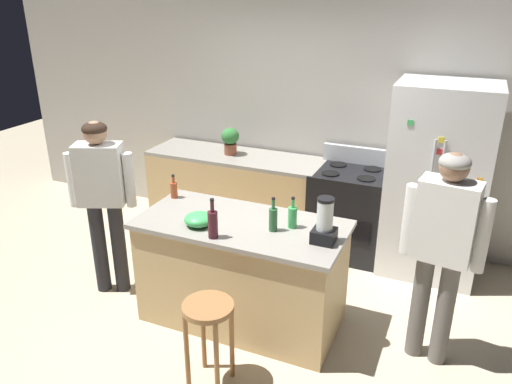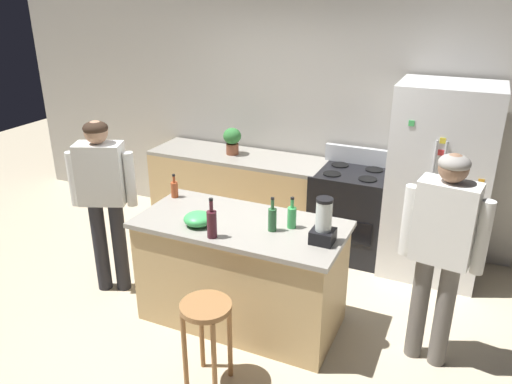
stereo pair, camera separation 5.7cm
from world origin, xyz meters
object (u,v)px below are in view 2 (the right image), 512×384
refrigerator (438,183)px  bottle_olive_oil (272,219)px  kitchen_island (241,272)px  stove_range (350,212)px  person_by_island_left (103,192)px  bar_stool (206,322)px  blender_appliance (323,224)px  person_by_sink_right (442,243)px  potted_plant (232,139)px  mixing_bowl (198,219)px  bottle_soda (292,217)px  bottle_wine (212,223)px  bottle_cooking_sauce (174,189)px

refrigerator → bottle_olive_oil: refrigerator is taller
kitchen_island → stove_range: size_ratio=1.53×
refrigerator → person_by_island_left: (-2.67, -1.57, 0.05)m
bar_stool → blender_appliance: bearing=50.8°
person_by_sink_right → stove_range: bearing=125.0°
person_by_island_left → bar_stool: person_by_island_left is taller
stove_range → potted_plant: (-1.39, 0.03, 0.62)m
stove_range → person_by_sink_right: size_ratio=0.66×
mixing_bowl → person_by_sink_right: bearing=9.9°
bar_stool → bottle_soda: bottle_soda is taller
bar_stool → bottle_wine: bottle_wine is taller
bottle_olive_oil → mixing_bowl: (-0.57, -0.15, -0.05)m
person_by_sink_right → bottle_cooking_sauce: size_ratio=7.69×
blender_appliance → stove_range: bearing=95.9°
refrigerator → blender_appliance: (-0.66, -1.55, 0.13)m
stove_range → blender_appliance: (0.16, -1.58, 0.60)m
stove_range → potted_plant: bearing=178.9°
person_by_island_left → bar_stool: bearing=-26.3°
person_by_sink_right → bar_stool: 1.74m
bottle_wine → bottle_soda: size_ratio=1.23×
stove_range → person_by_island_left: size_ratio=0.68×
bottle_wine → bottle_cooking_sauce: bearing=141.5°
bottle_olive_oil → bottle_cooking_sauce: bearing=166.3°
blender_appliance → bottle_cooking_sauce: 1.49m
person_by_island_left → potted_plant: bearing=74.2°
bottle_cooking_sauce → bottle_soda: (1.17, -0.14, 0.02)m
stove_range → person_by_island_left: (-1.85, -1.59, 0.52)m
stove_range → bottle_cooking_sauce: size_ratio=5.11×
refrigerator → potted_plant: (-2.21, 0.05, 0.15)m
person_by_sink_right → bottle_cooking_sauce: person_by_sink_right is taller
person_by_sink_right → bottle_olive_oil: size_ratio=6.02×
bottle_cooking_sauce → kitchen_island: bearing=-16.5°
refrigerator → person_by_island_left: 3.10m
person_by_island_left → bottle_olive_oil: 1.60m
bottle_soda → mixing_bowl: (-0.69, -0.26, -0.04)m
blender_appliance → bottle_olive_oil: (-0.41, 0.02, -0.05)m
bottle_soda → stove_range: bearing=84.9°
bottle_olive_oil → mixing_bowl: 0.59m
bottle_wine → bottle_olive_oil: size_ratio=1.14×
bar_stool → bottle_cooking_sauce: (-0.87, 1.00, 0.48)m
blender_appliance → mixing_bowl: 0.99m
bar_stool → bottle_olive_oil: (0.18, 0.74, 0.51)m
blender_appliance → bottle_soda: 0.33m
potted_plant → blender_appliance: bearing=-45.9°
bottle_wine → bottle_soda: bottle_wine is taller
stove_range → potted_plant: 1.52m
bar_stool → mixing_bowl: mixing_bowl is taller
potted_plant → bottle_soda: 1.94m
bottle_cooking_sauce → bottle_soda: bottle_soda is taller
person_by_island_left → bottle_olive_oil: size_ratio=5.92×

